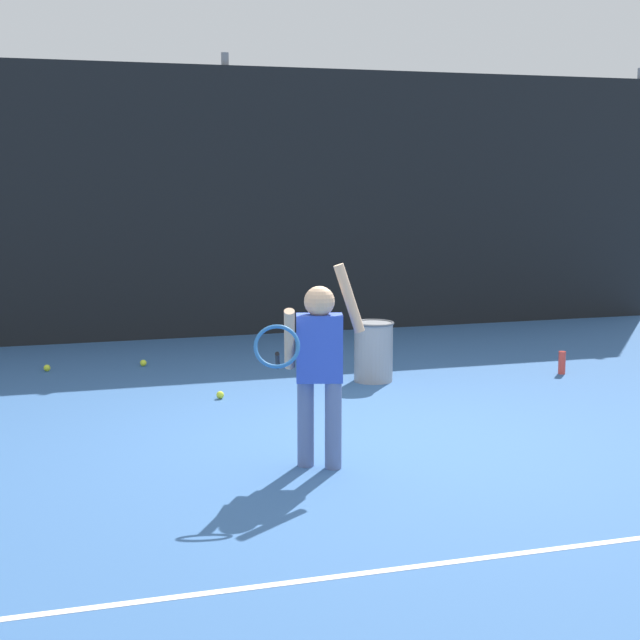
{
  "coord_description": "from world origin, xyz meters",
  "views": [
    {
      "loc": [
        -2.35,
        -6.42,
        1.92
      ],
      "look_at": [
        -0.27,
        0.35,
        0.85
      ],
      "focal_mm": 54.48,
      "sensor_mm": 36.0,
      "label": 1
    }
  ],
  "objects_px": {
    "tennis_player": "(318,360)",
    "water_bottle": "(562,363)",
    "tennis_ball_4": "(143,363)",
    "ball_hopper": "(373,351)",
    "tennis_ball_3": "(220,395)",
    "tennis_ball_2": "(47,368)"
  },
  "relations": [
    {
      "from": "ball_hopper",
      "to": "tennis_ball_3",
      "type": "height_order",
      "value": "ball_hopper"
    },
    {
      "from": "tennis_ball_3",
      "to": "water_bottle",
      "type": "bearing_deg",
      "value": 1.12
    },
    {
      "from": "tennis_player",
      "to": "ball_hopper",
      "type": "relative_size",
      "value": 2.4
    },
    {
      "from": "tennis_player",
      "to": "water_bottle",
      "type": "xyz_separation_m",
      "value": [
        3.15,
        2.22,
        -0.62
      ]
    },
    {
      "from": "tennis_ball_4",
      "to": "water_bottle",
      "type": "bearing_deg",
      "value": -22.31
    },
    {
      "from": "tennis_ball_2",
      "to": "tennis_ball_4",
      "type": "relative_size",
      "value": 1.0
    },
    {
      "from": "ball_hopper",
      "to": "tennis_ball_2",
      "type": "xyz_separation_m",
      "value": [
        -2.91,
        1.37,
        -0.26
      ]
    },
    {
      "from": "water_bottle",
      "to": "tennis_ball_2",
      "type": "xyz_separation_m",
      "value": [
        -4.77,
        1.6,
        -0.08
      ]
    },
    {
      "from": "tennis_player",
      "to": "tennis_ball_2",
      "type": "height_order",
      "value": "tennis_player"
    },
    {
      "from": "tennis_player",
      "to": "tennis_ball_4",
      "type": "relative_size",
      "value": 20.46
    },
    {
      "from": "water_bottle",
      "to": "tennis_ball_3",
      "type": "relative_size",
      "value": 3.33
    },
    {
      "from": "ball_hopper",
      "to": "tennis_player",
      "type": "bearing_deg",
      "value": -117.82
    },
    {
      "from": "water_bottle",
      "to": "tennis_player",
      "type": "bearing_deg",
      "value": -144.91
    },
    {
      "from": "ball_hopper",
      "to": "tennis_ball_4",
      "type": "xyz_separation_m",
      "value": [
        -1.97,
        1.35,
        -0.26
      ]
    },
    {
      "from": "tennis_player",
      "to": "tennis_ball_4",
      "type": "distance_m",
      "value": 3.91
    },
    {
      "from": "tennis_ball_3",
      "to": "ball_hopper",
      "type": "bearing_deg",
      "value": 10.98
    },
    {
      "from": "tennis_ball_2",
      "to": "tennis_ball_4",
      "type": "distance_m",
      "value": 0.94
    },
    {
      "from": "tennis_player",
      "to": "tennis_ball_2",
      "type": "distance_m",
      "value": 4.2
    },
    {
      "from": "tennis_player",
      "to": "water_bottle",
      "type": "bearing_deg",
      "value": 50.52
    },
    {
      "from": "ball_hopper",
      "to": "tennis_ball_2",
      "type": "relative_size",
      "value": 8.52
    },
    {
      "from": "tennis_ball_2",
      "to": "tennis_ball_3",
      "type": "bearing_deg",
      "value": -49.98
    },
    {
      "from": "tennis_ball_3",
      "to": "tennis_ball_4",
      "type": "height_order",
      "value": "same"
    }
  ]
}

